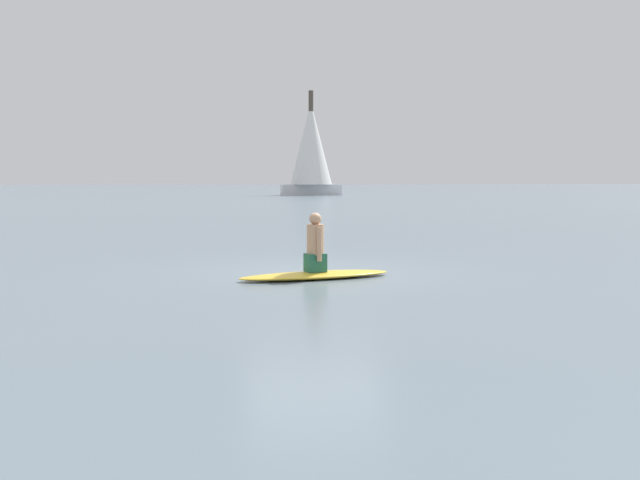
{
  "coord_description": "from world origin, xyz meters",
  "views": [
    {
      "loc": [
        -13.57,
        1.91,
        1.7
      ],
      "look_at": [
        -0.63,
        0.01,
        0.63
      ],
      "focal_mm": 42.74,
      "sensor_mm": 36.0,
      "label": 1
    }
  ],
  "objects": [
    {
      "name": "sailboat_far_left",
      "position": [
        62.73,
        -8.36,
        4.87
      ],
      "size": [
        4.44,
        6.1,
        10.45
      ],
      "rotation": [
        0.0,
        0.0,
        1.63
      ],
      "color": "silver",
      "rests_on": "ground"
    },
    {
      "name": "surfboard",
      "position": [
        -0.9,
        0.13,
        0.06
      ],
      "size": [
        1.34,
        2.8,
        0.12
      ],
      "primitive_type": "ellipsoid",
      "rotation": [
        0.0,
        0.0,
        -1.32
      ],
      "color": "gold",
      "rests_on": "ground"
    },
    {
      "name": "ground_plane",
      "position": [
        0.0,
        0.0,
        0.0
      ],
      "size": [
        400.0,
        400.0,
        0.0
      ],
      "primitive_type": "plane",
      "color": "slate"
    },
    {
      "name": "person_paddler",
      "position": [
        -0.9,
        0.13,
        0.57
      ],
      "size": [
        0.44,
        0.39,
        1.0
      ],
      "rotation": [
        0.0,
        0.0,
        -1.32
      ],
      "color": "#26664C",
      "rests_on": "surfboard"
    }
  ]
}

